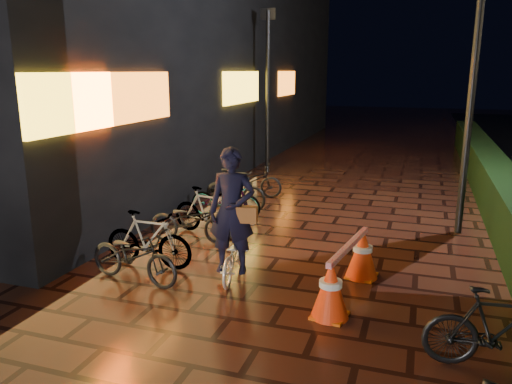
% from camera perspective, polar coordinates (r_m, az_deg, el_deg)
% --- Properties ---
extents(ground, '(80.00, 80.00, 0.00)m').
position_cam_1_polar(ground, '(5.95, 0.12, -17.43)').
color(ground, '#381911').
rests_on(ground, ground).
extents(hedge, '(0.70, 20.00, 1.00)m').
position_cam_1_polar(hedge, '(13.20, 25.49, 1.11)').
color(hedge, black).
rests_on(hedge, ground).
extents(storefront_block, '(12.09, 22.00, 9.00)m').
position_cam_1_polar(storefront_block, '(19.79, -16.45, 17.32)').
color(storefront_block, black).
rests_on(storefront_block, ground).
extents(lamp_post_hedge, '(0.48, 0.15, 5.02)m').
position_cam_1_polar(lamp_post_hedge, '(10.09, 23.47, 10.82)').
color(lamp_post_hedge, black).
rests_on(lamp_post_hedge, ground).
extents(lamp_post_sf, '(0.46, 0.13, 4.83)m').
position_cam_1_polar(lamp_post_sf, '(15.30, 1.36, 12.16)').
color(lamp_post_sf, black).
rests_on(lamp_post_sf, ground).
extents(cyclist, '(0.76, 1.46, 2.01)m').
position_cam_1_polar(cyclist, '(7.47, -2.64, -4.47)').
color(cyclist, white).
rests_on(cyclist, ground).
extents(traffic_barrier, '(0.72, 1.91, 0.78)m').
position_cam_1_polar(traffic_barrier, '(7.13, 10.46, -8.69)').
color(traffic_barrier, '#FE360D').
rests_on(traffic_barrier, ground).
extents(parked_bikes_storefront, '(1.78, 6.19, 0.92)m').
position_cam_1_polar(parked_bikes_storefront, '(9.82, -5.75, -1.99)').
color(parked_bikes_storefront, black).
rests_on(parked_bikes_storefront, ground).
extents(parked_bikes_hedge, '(1.61, 2.43, 0.92)m').
position_cam_1_polar(parked_bikes_hedge, '(5.15, 26.98, -18.49)').
color(parked_bikes_hedge, black).
rests_on(parked_bikes_hedge, ground).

